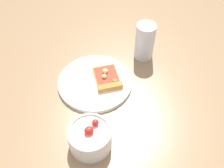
# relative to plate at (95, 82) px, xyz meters

# --- Properties ---
(ground_plane) EXTENTS (2.40, 2.40, 0.00)m
(ground_plane) POSITION_rel_plate_xyz_m (0.01, 0.05, -0.01)
(ground_plane) COLOR #93704C
(ground_plane) RESTS_ON ground
(plate) EXTENTS (0.25, 0.25, 0.01)m
(plate) POSITION_rel_plate_xyz_m (0.00, 0.00, 0.00)
(plate) COLOR white
(plate) RESTS_ON ground_plane
(pizza_slice_main) EXTENTS (0.12, 0.08, 0.03)m
(pizza_slice_main) POSITION_rel_plate_xyz_m (0.01, 0.04, 0.01)
(pizza_slice_main) COLOR gold
(pizza_slice_main) RESTS_ON plate
(salad_bowl) EXTENTS (0.12, 0.12, 0.08)m
(salad_bowl) POSITION_rel_plate_xyz_m (0.22, -0.05, 0.03)
(salad_bowl) COLOR white
(salad_bowl) RESTS_ON ground_plane
(soda_glass) EXTENTS (0.07, 0.07, 0.14)m
(soda_glass) POSITION_rel_plate_xyz_m (-0.10, 0.20, 0.06)
(soda_glass) COLOR silver
(soda_glass) RESTS_ON ground_plane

